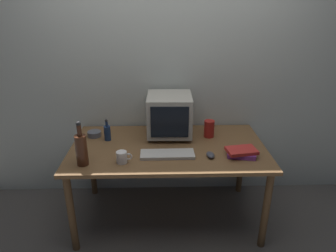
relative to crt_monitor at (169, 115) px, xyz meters
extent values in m
plane|color=#56514C|center=(-0.02, -0.22, -0.91)|extent=(6.00, 6.00, 0.00)
cube|color=beige|center=(-0.02, 0.28, 0.34)|extent=(4.00, 0.08, 2.50)
cube|color=brown|center=(-0.02, -0.22, -0.21)|extent=(1.61, 0.88, 0.03)
cylinder|color=brown|center=(-0.76, -0.60, -0.57)|extent=(0.06, 0.06, 0.69)
cylinder|color=brown|center=(0.73, -0.60, -0.57)|extent=(0.06, 0.06, 0.69)
cylinder|color=brown|center=(-0.76, 0.16, -0.57)|extent=(0.06, 0.06, 0.69)
cylinder|color=brown|center=(0.73, 0.16, -0.57)|extent=(0.06, 0.06, 0.69)
cube|color=#B2AD9E|center=(0.00, 0.00, -0.18)|extent=(0.29, 0.25, 0.03)
cube|color=#B2AD9E|center=(0.00, 0.00, 0.01)|extent=(0.39, 0.39, 0.34)
cube|color=black|center=(0.00, -0.19, 0.01)|extent=(0.31, 0.01, 0.27)
cube|color=beige|center=(-0.03, -0.39, -0.18)|extent=(0.42, 0.16, 0.02)
ellipsoid|color=#3F3F47|center=(0.30, -0.42, -0.17)|extent=(0.07, 0.11, 0.04)
cylinder|color=#472314|center=(-0.65, -0.51, -0.08)|extent=(0.09, 0.09, 0.23)
cylinder|color=#472314|center=(-0.65, -0.51, 0.08)|extent=(0.03, 0.03, 0.08)
sphere|color=#262626|center=(-0.65, -0.51, 0.13)|extent=(0.04, 0.04, 0.04)
cylinder|color=navy|center=(-0.54, -0.09, -0.13)|extent=(0.06, 0.06, 0.13)
cylinder|color=navy|center=(-0.54, -0.09, -0.04)|extent=(0.02, 0.02, 0.05)
sphere|color=#262626|center=(-0.54, -0.09, -0.01)|extent=(0.02, 0.02, 0.02)
cube|color=#843893|center=(0.55, -0.41, -0.18)|extent=(0.24, 0.18, 0.03)
cube|color=red|center=(0.55, -0.41, -0.15)|extent=(0.25, 0.18, 0.03)
cylinder|color=white|center=(-0.37, -0.49, -0.15)|extent=(0.08, 0.08, 0.09)
torus|color=white|center=(-0.32, -0.49, -0.14)|extent=(0.06, 0.01, 0.06)
cylinder|color=#595B66|center=(-0.67, -0.01, -0.17)|extent=(0.12, 0.12, 0.04)
cylinder|color=#A51E19|center=(0.35, -0.04, -0.12)|extent=(0.09, 0.09, 0.15)
camera|label=1|loc=(-0.08, -2.50, 0.94)|focal=32.69mm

